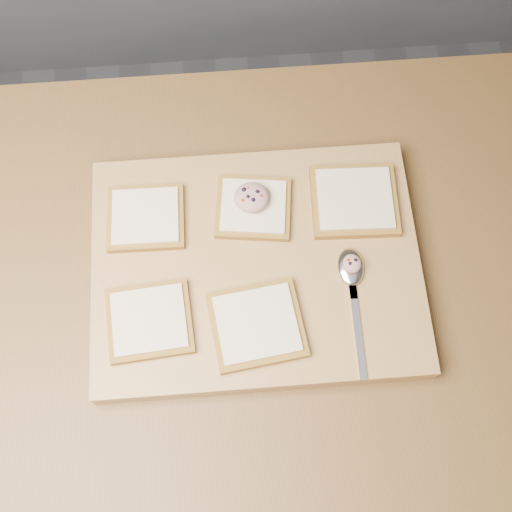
{
  "coord_description": "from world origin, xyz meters",
  "views": [
    {
      "loc": [
        0.14,
        -0.31,
        1.84
      ],
      "look_at": [
        0.17,
        0.02,
        0.96
      ],
      "focal_mm": 45.0,
      "sensor_mm": 36.0,
      "label": 1
    }
  ],
  "objects_px": {
    "cutting_board": "(256,266)",
    "bread_far_center": "(253,208)",
    "spoon": "(352,276)",
    "tuna_salad_dollop": "(252,197)"
  },
  "relations": [
    {
      "from": "cutting_board",
      "to": "bread_far_center",
      "type": "xyz_separation_m",
      "value": [
        0.0,
        0.09,
        0.03
      ]
    },
    {
      "from": "tuna_salad_dollop",
      "to": "spoon",
      "type": "height_order",
      "value": "tuna_salad_dollop"
    },
    {
      "from": "bread_far_center",
      "to": "tuna_salad_dollop",
      "type": "distance_m",
      "value": 0.02
    },
    {
      "from": "cutting_board",
      "to": "tuna_salad_dollop",
      "type": "height_order",
      "value": "tuna_salad_dollop"
    },
    {
      "from": "bread_far_center",
      "to": "tuna_salad_dollop",
      "type": "height_order",
      "value": "tuna_salad_dollop"
    },
    {
      "from": "bread_far_center",
      "to": "spoon",
      "type": "relative_size",
      "value": 0.63
    },
    {
      "from": "cutting_board",
      "to": "bread_far_center",
      "type": "bearing_deg",
      "value": 88.38
    },
    {
      "from": "cutting_board",
      "to": "tuna_salad_dollop",
      "type": "distance_m",
      "value": 0.11
    },
    {
      "from": "bread_far_center",
      "to": "spoon",
      "type": "distance_m",
      "value": 0.18
    },
    {
      "from": "cutting_board",
      "to": "spoon",
      "type": "distance_m",
      "value": 0.15
    }
  ]
}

